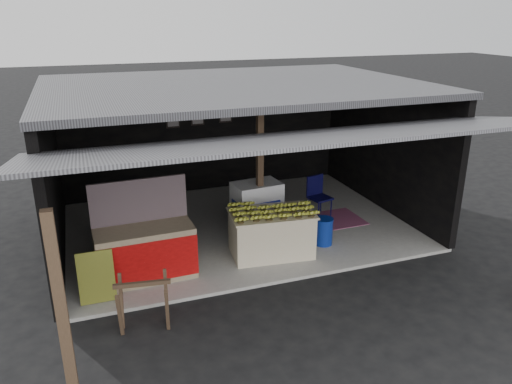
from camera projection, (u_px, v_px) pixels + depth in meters
name	position (u px, v px, depth m)	size (l,w,h in m)	color
ground	(282.00, 283.00, 8.39)	(80.00, 80.00, 0.00)	black
concrete_slab	(237.00, 225.00, 10.59)	(7.00, 5.00, 0.06)	gray
shophouse	(231.00, 127.00, 10.17)	(7.40, 7.29, 3.02)	black
banana_table	(271.00, 233.00, 9.15)	(1.60, 1.08, 0.83)	beige
banana_pile	(272.00, 208.00, 8.98)	(1.39, 0.83, 0.16)	gold
white_crate	(257.00, 207.00, 10.09)	(0.99, 0.73, 1.04)	white
neighbor_stall	(145.00, 250.00, 8.32)	(1.63, 0.78, 1.66)	#998466
green_signboard	(96.00, 277.00, 7.65)	(0.55, 0.04, 0.82)	black
sawhorse	(143.00, 300.00, 7.01)	(0.79, 0.77, 0.78)	#4C3626
water_barrel	(324.00, 232.00, 9.60)	(0.34, 0.34, 0.50)	navy
plastic_chair	(317.00, 193.00, 10.83)	(0.52, 0.52, 0.91)	#0A0934
magenta_rug	(327.00, 220.00, 10.76)	(1.50, 1.00, 0.01)	maroon
picture_frames	(199.00, 117.00, 12.01)	(1.62, 0.04, 0.46)	black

